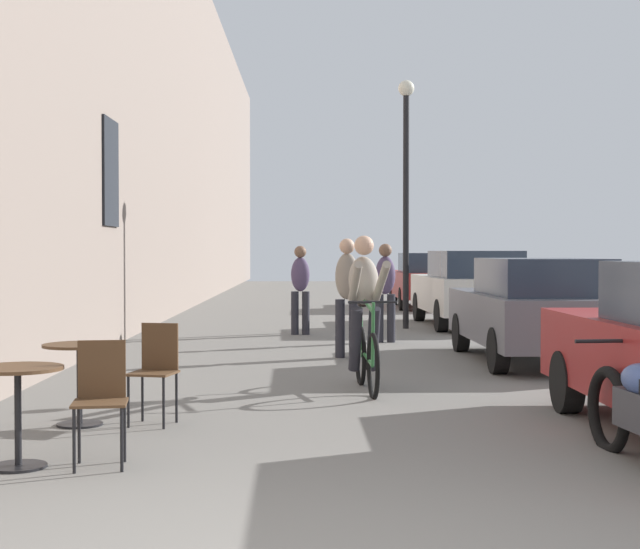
{
  "coord_description": "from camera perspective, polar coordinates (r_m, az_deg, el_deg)",
  "views": [
    {
      "loc": [
        -0.06,
        -4.28,
        1.54
      ],
      "look_at": [
        0.13,
        10.23,
        1.18
      ],
      "focal_mm": 53.8,
      "sensor_mm": 36.0,
      "label": 1
    }
  ],
  "objects": [
    {
      "name": "building_facade_left",
      "position": [
        18.89,
        -11.31,
        11.64
      ],
      "size": [
        0.54,
        68.0,
        9.8
      ],
      "color": "gray",
      "rests_on": "ground_plane"
    },
    {
      "name": "cafe_table_near",
      "position": [
        7.16,
        -17.53,
        -6.83
      ],
      "size": [
        0.64,
        0.64,
        0.72
      ],
      "color": "black",
      "rests_on": "ground_plane"
    },
    {
      "name": "cafe_chair_near_toward_wall",
      "position": [
        7.09,
        -12.91,
        -6.91
      ],
      "size": [
        0.43,
        0.43,
        0.89
      ],
      "color": "black",
      "rests_on": "ground_plane"
    },
    {
      "name": "cafe_table_mid",
      "position": [
        8.73,
        -14.12,
        -5.32
      ],
      "size": [
        0.64,
        0.64,
        0.72
      ],
      "color": "black",
      "rests_on": "ground_plane"
    },
    {
      "name": "cafe_chair_mid_toward_street",
      "position": [
        8.68,
        -9.74,
        -5.37
      ],
      "size": [
        0.45,
        0.45,
        0.89
      ],
      "color": "black",
      "rests_on": "ground_plane"
    },
    {
      "name": "cyclist_on_bicycle",
      "position": [
        10.66,
        2.71,
        -2.51
      ],
      "size": [
        0.52,
        1.76,
        1.74
      ],
      "color": "black",
      "rests_on": "ground_plane"
    },
    {
      "name": "pedestrian_near",
      "position": [
        13.75,
        1.62,
        -0.97
      ],
      "size": [
        0.38,
        0.3,
        1.72
      ],
      "color": "#26262D",
      "rests_on": "ground_plane"
    },
    {
      "name": "pedestrian_mid",
      "position": [
        16.11,
        3.91,
        -0.74
      ],
      "size": [
        0.36,
        0.27,
        1.66
      ],
      "color": "#26262D",
      "rests_on": "ground_plane"
    },
    {
      "name": "pedestrian_far",
      "position": [
        17.55,
        -1.18,
        -0.61
      ],
      "size": [
        0.35,
        0.25,
        1.63
      ],
      "color": "#26262D",
      "rests_on": "ground_plane"
    },
    {
      "name": "street_lamp",
      "position": [
        19.07,
        5.14,
        6.13
      ],
      "size": [
        0.32,
        0.32,
        4.9
      ],
      "color": "black",
      "rests_on": "ground_plane"
    },
    {
      "name": "parked_car_second",
      "position": [
        13.52,
        12.64,
        -1.98
      ],
      "size": [
        1.76,
        4.07,
        1.44
      ],
      "color": "#595960",
      "rests_on": "ground_plane"
    },
    {
      "name": "parked_car_third",
      "position": [
        19.68,
        8.93,
        -0.76
      ],
      "size": [
        1.94,
        4.38,
        1.54
      ],
      "color": "beige",
      "rests_on": "ground_plane"
    },
    {
      "name": "parked_car_fourth",
      "position": [
        26.0,
        6.4,
        -0.29
      ],
      "size": [
        1.76,
        4.16,
        1.48
      ],
      "color": "maroon",
      "rests_on": "ground_plane"
    }
  ]
}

